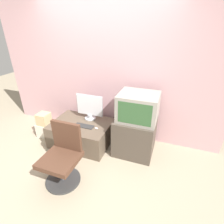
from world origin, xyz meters
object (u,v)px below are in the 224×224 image
Objects in this scene: crt_tv at (138,107)px; cardboard_box_lower at (46,130)px; keyboard at (84,126)px; office_chair at (63,158)px; main_monitor at (90,107)px; mouse at (96,128)px.

crt_tv is 1.99× the size of cardboard_box_lower.
office_chair is (0.08, -0.80, -0.05)m from keyboard.
main_monitor is 0.38m from keyboard.
mouse is at bearing -0.78° from keyboard.
mouse is at bearing -1.12° from cardboard_box_lower.
mouse reaches higher than cardboard_box_lower.
main_monitor is 0.97m from crt_tv.
crt_tv is 1.37m from office_chair.
mouse is at bearing -164.85° from crt_tv.
keyboard is 1.13× the size of cardboard_box_lower.
office_chair is at bearing -101.37° from mouse.
crt_tv reaches higher than main_monitor.
keyboard is at bearing 179.22° from mouse.
crt_tv is at bearing 11.05° from keyboard.
mouse is 0.08× the size of office_chair.
crt_tv is (0.67, 0.18, 0.44)m from mouse.
office_chair reaches higher than cardboard_box_lower.
cardboard_box_lower is at bearing -175.00° from crt_tv.
mouse is (0.27, -0.30, -0.23)m from main_monitor.
crt_tv is 1.97m from cardboard_box_lower.
main_monitor is at bearing 17.44° from cardboard_box_lower.
mouse is 0.21× the size of cardboard_box_lower.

